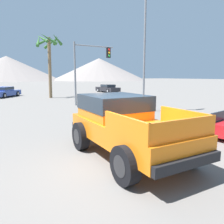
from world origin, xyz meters
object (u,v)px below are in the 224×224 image
at_px(parked_car_blue, 4,92).
at_px(traffic_light_main, 91,62).
at_px(orange_pickup_truck, 123,121).
at_px(palm_tree_tall, 49,49).
at_px(street_lamp_post, 145,34).
at_px(parked_car_dark, 108,88).

bearing_deg(parked_car_blue, traffic_light_main, -23.89).
xyz_separation_m(orange_pickup_truck, palm_tree_tall, (3.43, 19.81, 4.41)).
bearing_deg(parked_car_blue, palm_tree_tall, -2.20).
xyz_separation_m(orange_pickup_truck, street_lamp_post, (6.16, 6.35, 4.27)).
bearing_deg(orange_pickup_truck, palm_tree_tall, 83.04).
height_order(parked_car_blue, traffic_light_main, traffic_light_main).
distance_m(orange_pickup_truck, palm_tree_tall, 20.58).
height_order(parked_car_blue, parked_car_dark, parked_car_blue).
bearing_deg(orange_pickup_truck, parked_car_blue, 95.49).
height_order(orange_pickup_truck, parked_car_blue, orange_pickup_truck).
xyz_separation_m(street_lamp_post, palm_tree_tall, (-2.73, 13.46, 0.14)).
bearing_deg(palm_tree_tall, street_lamp_post, -78.54).
bearing_deg(parked_car_dark, traffic_light_main, -129.44).
distance_m(parked_car_dark, palm_tree_tall, 12.03).
distance_m(parked_car_blue, street_lamp_post, 19.50).
bearing_deg(parked_car_blue, street_lamp_post, -28.09).
bearing_deg(street_lamp_post, parked_car_blue, 112.54).
bearing_deg(traffic_light_main, parked_car_blue, 116.74).
height_order(orange_pickup_truck, parked_car_dark, orange_pickup_truck).
distance_m(orange_pickup_truck, street_lamp_post, 9.83).
relative_size(orange_pickup_truck, parked_car_dark, 1.09).
relative_size(orange_pickup_truck, traffic_light_main, 0.93).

